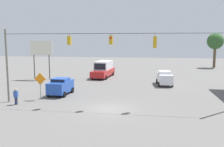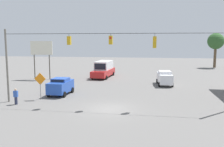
{
  "view_description": "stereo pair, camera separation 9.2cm",
  "coord_description": "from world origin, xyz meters",
  "views": [
    {
      "loc": [
        -3.7,
        21.82,
        6.18
      ],
      "look_at": [
        0.99,
        -8.01,
        2.2
      ],
      "focal_mm": 40.0,
      "sensor_mm": 36.0,
      "label": 1
    },
    {
      "loc": [
        -3.79,
        21.8,
        6.18
      ],
      "look_at": [
        0.99,
        -8.01,
        2.2
      ],
      "focal_mm": 40.0,
      "sensor_mm": 36.0,
      "label": 2
    }
  ],
  "objects": [
    {
      "name": "traffic_cone_third",
      "position": [
        6.84,
        -9.63,
        0.29
      ],
      "size": [
        0.32,
        0.32,
        0.58
      ],
      "primitive_type": "cone",
      "color": "orange",
      "rests_on": "ground_plane"
    },
    {
      "name": "overhead_signal_span",
      "position": [
        -0.11,
        -1.06,
        4.61
      ],
      "size": [
        21.28,
        0.38,
        7.32
      ],
      "color": "slate",
      "rests_on": "ground_plane"
    },
    {
      "name": "sedan_blue_parked_shoulder",
      "position": [
        6.52,
        -5.13,
        1.0
      ],
      "size": [
        2.2,
        3.97,
        1.92
      ],
      "color": "#234CB2",
      "rests_on": "ground_plane"
    },
    {
      "name": "sedan_white_oncoming_far",
      "position": [
        -5.6,
        -13.48,
        1.03
      ],
      "size": [
        2.25,
        4.54,
        1.98
      ],
      "color": "silver",
      "rests_on": "ground_plane"
    },
    {
      "name": "pedestrian",
      "position": [
        9.22,
        -0.16,
        0.78
      ],
      "size": [
        0.4,
        0.28,
        1.57
      ],
      "color": "#2D334C",
      "rests_on": "ground_plane"
    },
    {
      "name": "work_zone_sign",
      "position": [
        7.77,
        -2.53,
        1.99
      ],
      "size": [
        1.27,
        0.06,
        2.84
      ],
      "color": "slate",
      "rests_on": "ground_plane"
    },
    {
      "name": "traffic_cone_second",
      "position": [
        6.95,
        -7.4,
        0.29
      ],
      "size": [
        0.32,
        0.32,
        0.58
      ],
      "primitive_type": "cone",
      "color": "orange",
      "rests_on": "ground_plane"
    },
    {
      "name": "ground_plane",
      "position": [
        0.0,
        0.0,
        0.0
      ],
      "size": [
        140.0,
        140.0,
        0.0
      ],
      "primitive_type": "plane",
      "color": "#605E5B"
    },
    {
      "name": "traffic_cone_nearest",
      "position": [
        6.83,
        -4.57,
        0.29
      ],
      "size": [
        0.32,
        0.32,
        0.58
      ],
      "primitive_type": "cone",
      "color": "orange",
      "rests_on": "ground_plane"
    },
    {
      "name": "tree_horizon_left",
      "position": [
        -18.11,
        -38.53,
        5.95
      ],
      "size": [
        3.7,
        3.7,
        7.92
      ],
      "color": "brown",
      "rests_on": "ground_plane"
    },
    {
      "name": "roadside_billboard",
      "position": [
        13.66,
        -15.81,
        4.5
      ],
      "size": [
        3.66,
        0.16,
        6.13
      ],
      "color": "#4C473D",
      "rests_on": "ground_plane"
    },
    {
      "name": "box_truck_red_withflow_far",
      "position": [
        4.32,
        -19.69,
        1.35
      ],
      "size": [
        2.99,
        7.66,
        2.73
      ],
      "color": "red",
      "rests_on": "ground_plane"
    }
  ]
}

